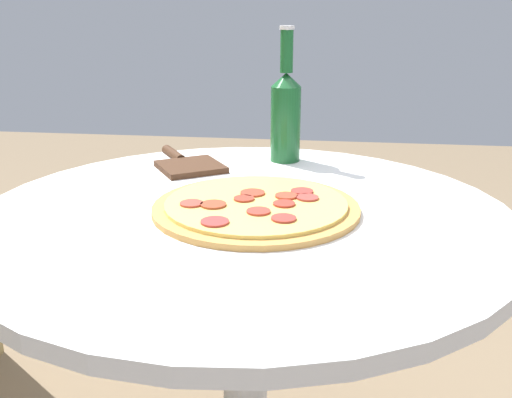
{
  "coord_description": "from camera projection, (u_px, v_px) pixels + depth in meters",
  "views": [
    {
      "loc": [
        -0.88,
        -0.14,
        1.09
      ],
      "look_at": [
        -0.01,
        -0.02,
        0.8
      ],
      "focal_mm": 40.0,
      "sensor_mm": 36.0,
      "label": 1
    }
  ],
  "objects": [
    {
      "name": "table",
      "position": [
        245.0,
        318.0,
        1.01
      ],
      "size": [
        0.88,
        0.88,
        0.78
      ],
      "color": "white",
      "rests_on": "ground_plane"
    },
    {
      "name": "pizza",
      "position": [
        256.0,
        206.0,
        0.93
      ],
      "size": [
        0.34,
        0.34,
        0.02
      ],
      "color": "#C68E47",
      "rests_on": "table"
    },
    {
      "name": "beer_bottle",
      "position": [
        286.0,
        112.0,
        1.21
      ],
      "size": [
        0.06,
        0.06,
        0.28
      ],
      "color": "#195628",
      "rests_on": "table"
    },
    {
      "name": "pizza_paddle",
      "position": [
        186.0,
        164.0,
        1.19
      ],
      "size": [
        0.23,
        0.18,
        0.02
      ],
      "rotation": [
        0.0,
        0.0,
        0.58
      ],
      "color": "#422819",
      "rests_on": "table"
    }
  ]
}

